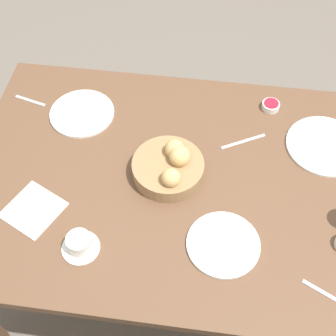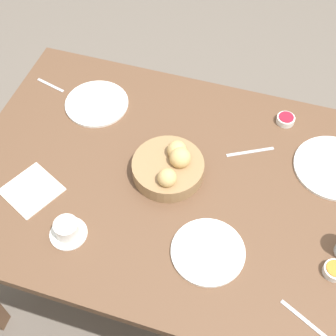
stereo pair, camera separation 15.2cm
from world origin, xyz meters
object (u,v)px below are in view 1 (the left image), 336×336
object	(u,v)px
bread_basket	(170,167)
plate_far_center	(223,244)
knife_silver	(330,297)
spoon_coffee	(30,101)
fork_silver	(243,141)
coffee_cup	(80,244)
napkin	(33,210)
plate_near_left	(325,146)
jam_bowl_berry	(271,106)
plate_near_right	(82,113)

from	to	relation	value
bread_basket	plate_far_center	bearing A→B (deg)	128.76
knife_silver	spoon_coffee	distance (m)	1.22
plate_far_center	fork_silver	distance (m)	0.41
plate_far_center	fork_silver	size ratio (longest dim) A/B	1.44
coffee_cup	fork_silver	bearing A→B (deg)	-134.26
bread_basket	napkin	bearing A→B (deg)	25.89
bread_basket	plate_near_left	bearing A→B (deg)	-160.46
napkin	plate_far_center	bearing A→B (deg)	175.87
jam_bowl_berry	coffee_cup	bearing A→B (deg)	49.44
bread_basket	coffee_cup	size ratio (longest dim) A/B	2.06
fork_silver	napkin	distance (m)	0.74
coffee_cup	napkin	bearing A→B (deg)	-31.34
fork_silver	napkin	world-z (taller)	napkin
jam_bowl_berry	napkin	size ratio (longest dim) A/B	0.30
bread_basket	jam_bowl_berry	bearing A→B (deg)	-133.93
bread_basket	coffee_cup	xyz separation A→B (m)	(0.22, 0.30, -0.01)
fork_silver	knife_silver	xyz separation A→B (m)	(-0.26, 0.53, 0.00)
plate_near_left	napkin	xyz separation A→B (m)	(0.92, 0.38, -0.00)
knife_silver	jam_bowl_berry	bearing A→B (deg)	-76.45
plate_far_center	jam_bowl_berry	bearing A→B (deg)	-103.24
plate_far_center	plate_near_right	bearing A→B (deg)	-40.29
fork_silver	spoon_coffee	distance (m)	0.80
knife_silver	plate_far_center	bearing A→B (deg)	-21.37
plate_near_right	fork_silver	size ratio (longest dim) A/B	1.53
plate_near_left	spoon_coffee	bearing A→B (deg)	-4.14
plate_near_left	jam_bowl_berry	bearing A→B (deg)	-40.30
plate_far_center	plate_near_left	bearing A→B (deg)	-127.44
napkin	knife_silver	bearing A→B (deg)	169.78
plate_near_left	jam_bowl_berry	xyz separation A→B (m)	(0.19, -0.16, 0.01)
plate_near_left	plate_near_right	xyz separation A→B (m)	(0.86, -0.04, 0.00)
plate_near_left	napkin	bearing A→B (deg)	22.40
plate_near_left	plate_far_center	world-z (taller)	same
napkin	spoon_coffee	bearing A→B (deg)	-71.40
bread_basket	knife_silver	distance (m)	0.61
knife_silver	spoon_coffee	bearing A→B (deg)	-30.41
plate_near_left	fork_silver	world-z (taller)	plate_near_left
plate_far_center	knife_silver	world-z (taller)	plate_far_center
plate_near_right	knife_silver	size ratio (longest dim) A/B	1.51
bread_basket	plate_near_right	xyz separation A→B (m)	(0.35, -0.22, -0.03)
plate_far_center	bread_basket	bearing A→B (deg)	-51.24
spoon_coffee	napkin	xyz separation A→B (m)	(-0.15, 0.46, 0.00)
napkin	fork_silver	bearing A→B (deg)	-150.38
coffee_cup	spoon_coffee	size ratio (longest dim) A/B	0.92
plate_near_right	spoon_coffee	world-z (taller)	plate_near_right
plate_near_right	fork_silver	world-z (taller)	plate_near_right
coffee_cup	plate_near_right	bearing A→B (deg)	-76.60
plate_near_right	fork_silver	distance (m)	0.59
fork_silver	plate_far_center	bearing A→B (deg)	83.77
plate_far_center	coffee_cup	xyz separation A→B (m)	(0.42, 0.07, 0.02)
plate_far_center	napkin	size ratio (longest dim) A/B	1.04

